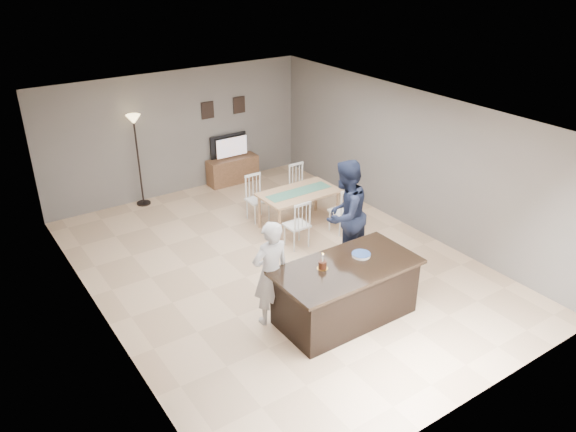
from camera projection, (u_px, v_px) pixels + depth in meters
floor at (279, 266)px, 9.81m from camera, size 8.00×8.00×0.00m
room_shell at (278, 177)px, 9.07m from camera, size 8.00×8.00×8.00m
kitchen_island at (345, 291)px, 8.27m from camera, size 2.15×1.10×0.90m
tv_console at (233, 170)px, 13.08m from camera, size 1.20×0.40×0.60m
television at (230, 146)px, 12.89m from camera, size 0.91×0.12×0.53m
tv_screen_glow at (232, 147)px, 12.82m from camera, size 0.78×0.00×0.78m
picture_frames at (224, 108)px, 12.57m from camera, size 1.10×0.02×0.38m
doorway at (163, 338)px, 6.04m from camera, size 0.00×2.10×2.65m
woman at (271, 273)px, 8.04m from camera, size 0.60×0.39×1.64m
man at (345, 215)px, 9.42m from camera, size 1.12×0.99×1.93m
birthday_cake at (322, 265)px, 7.98m from camera, size 0.16×0.16×0.25m
plate_stack at (361, 255)px, 8.31m from camera, size 0.28×0.28×0.04m
dining_table at (299, 198)px, 10.95m from camera, size 1.55×1.75×0.94m
floor_lamp at (135, 136)px, 11.45m from camera, size 0.29×0.29×1.97m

